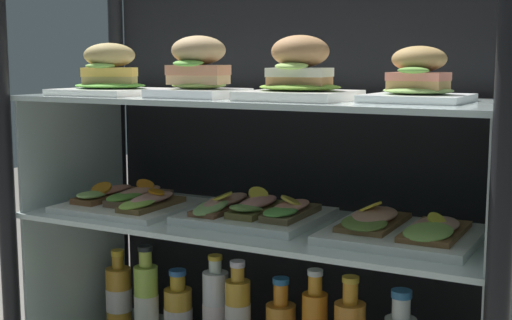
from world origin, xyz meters
TOP-DOWN VIEW (x-y plane):
  - case_frame at (0.00, 0.10)m, footprint 1.11×0.44m
  - riser_lower_tier at (0.00, 0.00)m, footprint 1.03×0.36m
  - shelf_lower_glass at (0.00, 0.00)m, footprint 1.05×0.38m
  - riser_upper_tier at (0.00, 0.00)m, footprint 1.03×0.36m
  - shelf_upper_glass at (0.00, 0.00)m, footprint 1.05×0.38m
  - plated_roll_sandwich_center at (-0.35, -0.05)m, footprint 0.21×0.21m
  - plated_roll_sandwich_right_of_center at (-0.11, -0.05)m, footprint 0.17×0.17m
  - plated_roll_sandwich_far_right at (0.12, -0.05)m, footprint 0.20×0.20m
  - plated_roll_sandwich_far_left at (0.34, -0.00)m, footprint 0.18×0.18m
  - open_sandwich_tray_mid_left at (-0.32, -0.02)m, footprint 0.28×0.26m
  - open_sandwich_tray_mid_right at (-0.01, 0.00)m, footprint 0.28×0.26m
  - open_sandwich_tray_left_of_center at (0.32, -0.00)m, footprint 0.28×0.26m
  - juice_bottle_front_right_end at (-0.43, 0.05)m, footprint 0.07×0.07m
  - juice_bottle_front_left_end at (-0.32, 0.03)m, footprint 0.06×0.06m
  - juice_bottle_front_fourth at (-0.25, 0.06)m, footprint 0.07×0.07m
  - juice_bottle_tucked_behind at (-0.14, 0.06)m, footprint 0.06×0.06m
  - juice_bottle_front_second at (-0.06, 0.03)m, footprint 0.06×0.06m

SIDE VIEW (x-z plane):
  - juice_bottle_front_fourth at x=-0.25m, z-range 0.02..0.21m
  - juice_bottle_front_right_end at x=-0.43m, z-range 0.02..0.23m
  - juice_bottle_tucked_behind at x=-0.14m, z-range 0.01..0.26m
  - juice_bottle_front_left_end at x=-0.32m, z-range 0.01..0.26m
  - juice_bottle_front_second at x=-0.06m, z-range 0.02..0.26m
  - riser_lower_tier at x=0.00m, z-range 0.03..0.37m
  - shelf_lower_glass at x=0.00m, z-range 0.37..0.38m
  - open_sandwich_tray_mid_left at x=-0.32m, z-range 0.37..0.43m
  - open_sandwich_tray_left_of_center at x=0.32m, z-range 0.37..0.43m
  - open_sandwich_tray_mid_right at x=-0.01m, z-range 0.37..0.44m
  - case_frame at x=0.00m, z-range 0.04..0.95m
  - riser_upper_tier at x=0.00m, z-range 0.38..0.64m
  - shelf_upper_glass at x=0.00m, z-range 0.64..0.65m
  - plated_roll_sandwich_far_left at x=0.34m, z-range 0.63..0.74m
  - plated_roll_sandwich_center at x=-0.35m, z-range 0.63..0.75m
  - plated_roll_sandwich_far_right at x=0.12m, z-range 0.63..0.76m
  - plated_roll_sandwich_right_of_center at x=-0.11m, z-range 0.64..0.77m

